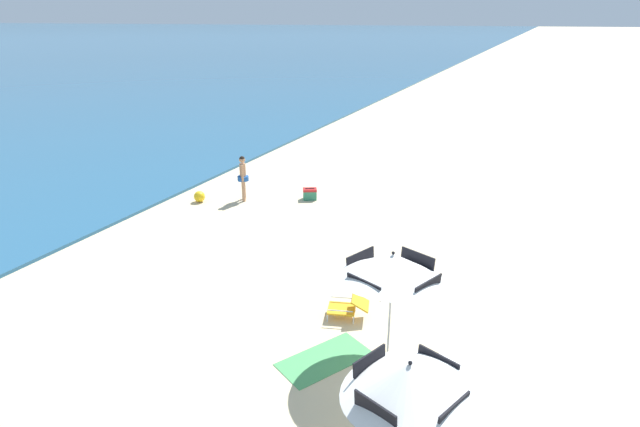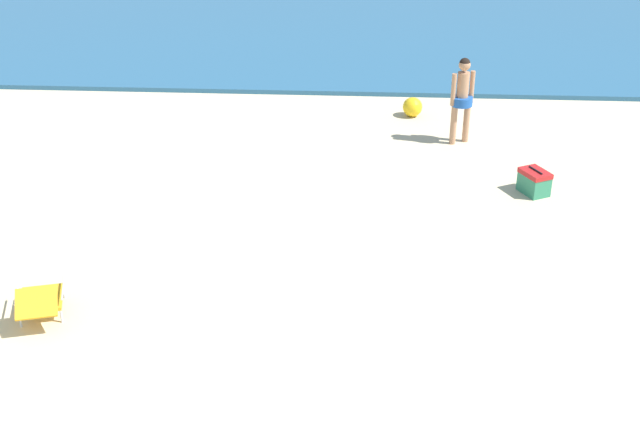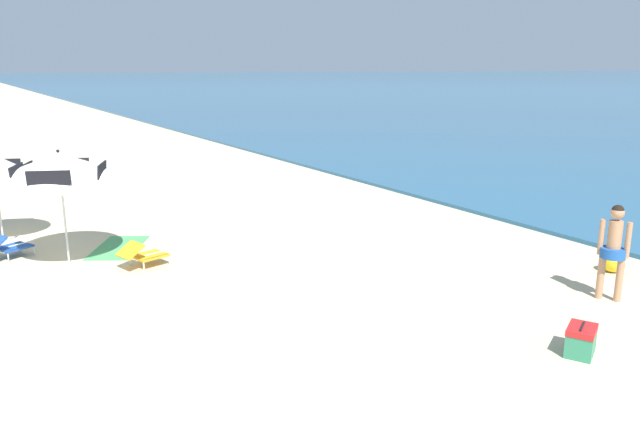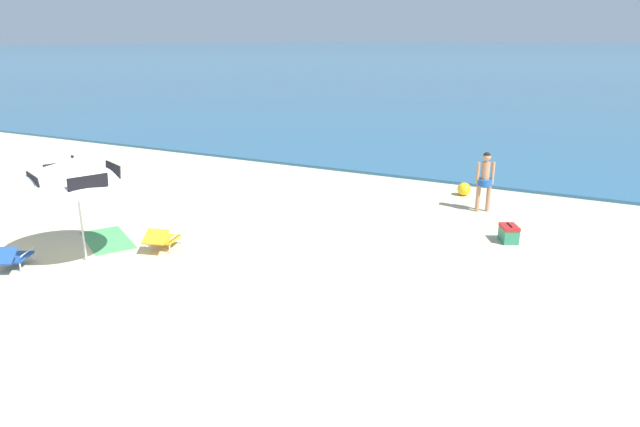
{
  "view_description": "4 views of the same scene",
  "coord_description": "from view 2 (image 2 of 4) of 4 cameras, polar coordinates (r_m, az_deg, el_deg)",
  "views": [
    {
      "loc": [
        -12.94,
        0.25,
        6.2
      ],
      "look_at": [
        -1.1,
        5.43,
        1.21
      ],
      "focal_mm": 28.62,
      "sensor_mm": 36.0,
      "label": 1
    },
    {
      "loc": [
        0.18,
        -4.96,
        5.96
      ],
      "look_at": [
        -0.41,
        5.08,
        0.81
      ],
      "focal_mm": 46.84,
      "sensor_mm": 36.0,
      "label": 2
    },
    {
      "loc": [
        7.58,
        0.68,
        3.8
      ],
      "look_at": [
        -2.18,
        6.6,
        1.03
      ],
      "focal_mm": 33.99,
      "sensor_mm": 36.0,
      "label": 3
    },
    {
      "loc": [
        4.53,
        -5.04,
        4.49
      ],
      "look_at": [
        -0.73,
        5.25,
        0.82
      ],
      "focal_mm": 30.94,
      "sensor_mm": 36.0,
      "label": 4
    }
  ],
  "objects": [
    {
      "name": "cooler_box",
      "position": [
        14.1,
        14.42,
        2.11
      ],
      "size": [
        0.54,
        0.6,
        0.43
      ],
      "color": "#2D7F5B",
      "rests_on": "ground"
    },
    {
      "name": "beach_ball",
      "position": [
        17.1,
        6.34,
        7.25
      ],
      "size": [
        0.4,
        0.4,
        0.4
      ],
      "primitive_type": "sphere",
      "color": "yellow",
      "rests_on": "ground"
    },
    {
      "name": "lounge_chair_beside_umbrella",
      "position": [
        11.0,
        -18.61,
        -5.63
      ],
      "size": [
        0.75,
        1.0,
        0.52
      ],
      "color": "gold",
      "rests_on": "ground"
    },
    {
      "name": "person_standing_near_shore",
      "position": [
        15.65,
        9.69,
        8.02
      ],
      "size": [
        0.44,
        0.4,
        1.63
      ],
      "color": "tan",
      "rests_on": "ground"
    }
  ]
}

